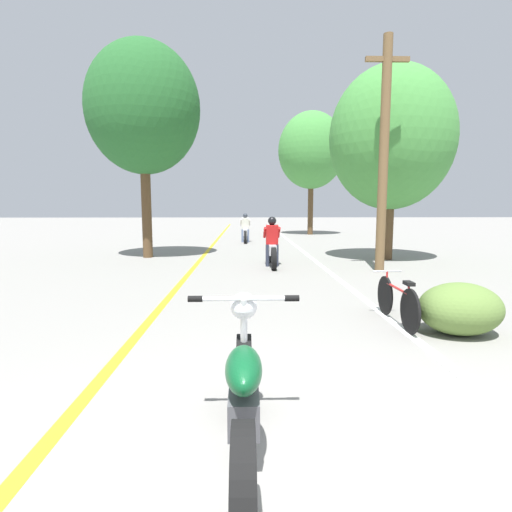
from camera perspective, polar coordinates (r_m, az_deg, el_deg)
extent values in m
cube|color=yellow|center=(14.64, -7.21, 0.38)|extent=(0.14, 48.00, 0.01)
cube|color=white|center=(14.73, 7.03, 0.42)|extent=(0.14, 48.00, 0.01)
cylinder|color=brown|center=(10.98, 17.77, 13.36)|extent=(0.24, 0.24, 5.93)
cube|color=brown|center=(11.49, 18.26, 25.14)|extent=(1.10, 0.10, 0.12)
cylinder|color=#513A23|center=(13.48, 18.40, 5.03)|extent=(0.32, 0.32, 2.61)
ellipsoid|color=#42893D|center=(13.64, 18.83, 15.70)|extent=(3.87, 3.48, 4.45)
cylinder|color=#513A23|center=(24.52, 7.80, 7.46)|extent=(0.32, 0.32, 3.77)
ellipsoid|color=#42893D|center=(24.74, 7.92, 14.73)|extent=(3.95, 3.55, 4.54)
cylinder|color=#513A23|center=(13.81, -15.40, 7.44)|extent=(0.32, 0.32, 3.69)
ellipsoid|color=#235B28|center=(14.16, -15.83, 19.67)|extent=(3.66, 3.29, 4.21)
ellipsoid|color=#5B7A38|center=(6.02, 27.13, -6.72)|extent=(1.10, 0.88, 0.70)
cylinder|color=black|center=(3.43, -1.71, -16.54)|extent=(0.12, 0.66, 0.66)
cylinder|color=black|center=(2.25, -1.81, -30.58)|extent=(0.12, 0.66, 0.66)
ellipsoid|color=#0C4723|center=(2.68, -1.77, -15.81)|extent=(0.24, 0.61, 0.24)
cube|color=#4C4C51|center=(2.80, -1.75, -21.20)|extent=(0.20, 0.36, 0.24)
cylinder|color=silver|center=(3.23, -1.74, -11.63)|extent=(0.06, 0.23, 0.70)
cylinder|color=silver|center=(3.05, -1.77, -6.10)|extent=(0.73, 0.04, 0.04)
cylinder|color=black|center=(3.07, -8.68, -6.08)|extent=(0.11, 0.05, 0.05)
cylinder|color=black|center=(3.07, 5.15, -6.04)|extent=(0.11, 0.05, 0.05)
sphere|color=silver|center=(3.15, -1.75, -7.14)|extent=(0.21, 0.21, 0.21)
cylinder|color=black|center=(12.14, 2.07, 0.50)|extent=(0.12, 0.62, 0.62)
cylinder|color=black|center=(10.72, 2.55, -0.39)|extent=(0.12, 0.62, 0.62)
cube|color=silver|center=(11.41, 2.30, 0.98)|extent=(0.20, 0.92, 0.28)
cylinder|color=silver|center=(11.98, 2.11, 3.58)|extent=(0.50, 0.03, 0.03)
cylinder|color=#282D3D|center=(11.37, 1.66, 0.08)|extent=(0.11, 0.11, 0.63)
cylinder|color=#282D3D|center=(11.39, 2.97, 0.08)|extent=(0.11, 0.11, 0.63)
cube|color=red|center=(11.35, 2.32, 3.05)|extent=(0.34, 0.27, 0.57)
cylinder|color=red|center=(11.49, 1.27, 3.38)|extent=(0.08, 0.45, 0.35)
cylinder|color=red|center=(11.52, 3.26, 3.38)|extent=(0.08, 0.45, 0.35)
sphere|color=black|center=(11.37, 2.31, 5.04)|extent=(0.24, 0.24, 0.24)
cylinder|color=black|center=(19.83, -1.54, 3.04)|extent=(0.12, 0.60, 0.60)
cylinder|color=black|center=(18.36, -1.54, 2.71)|extent=(0.12, 0.60, 0.60)
cube|color=silver|center=(19.08, -1.54, 3.42)|extent=(0.20, 0.94, 0.28)
cylinder|color=silver|center=(19.69, -1.55, 4.90)|extent=(0.50, 0.03, 0.03)
cylinder|color=slate|center=(19.04, -1.93, 2.90)|extent=(0.11, 0.11, 0.62)
cylinder|color=slate|center=(19.04, -1.15, 2.90)|extent=(0.11, 0.11, 0.62)
cube|color=silver|center=(19.04, -1.55, 4.65)|extent=(0.34, 0.27, 0.56)
cylinder|color=silver|center=(19.20, -2.14, 4.83)|extent=(0.08, 0.45, 0.35)
cylinder|color=silver|center=(19.20, -0.95, 4.84)|extent=(0.08, 0.45, 0.35)
sphere|color=#2D333D|center=(19.06, -1.55, 5.80)|extent=(0.22, 0.22, 0.22)
cylinder|color=black|center=(6.68, 17.95, -5.36)|extent=(0.04, 0.61, 0.61)
cylinder|color=black|center=(5.80, 21.15, -7.37)|extent=(0.04, 0.61, 0.61)
cylinder|color=#B21E1E|center=(6.19, 19.52, -4.37)|extent=(0.04, 0.77, 0.04)
cylinder|color=#B21E1E|center=(5.83, 20.93, -5.44)|extent=(0.03, 0.03, 0.37)
cube|color=black|center=(5.79, 21.01, -3.67)|extent=(0.10, 0.20, 0.05)
cylinder|color=#B21E1E|center=(6.59, 18.17, -3.77)|extent=(0.03, 0.03, 0.40)
cylinder|color=silver|center=(6.56, 18.23, -2.07)|extent=(0.44, 0.03, 0.03)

